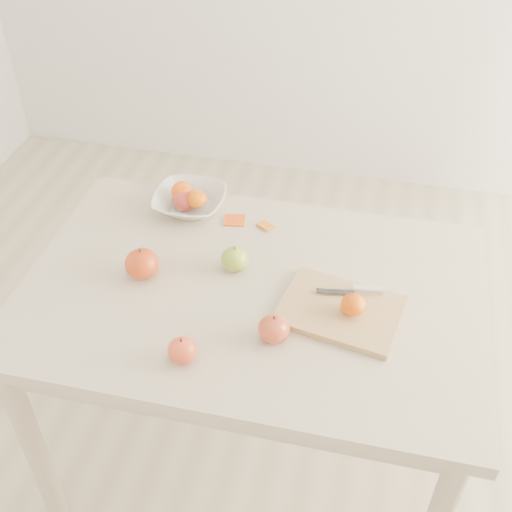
# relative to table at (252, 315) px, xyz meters

# --- Properties ---
(ground) EXTENTS (3.50, 3.50, 0.00)m
(ground) POSITION_rel_table_xyz_m (0.00, 0.00, -0.65)
(ground) COLOR #C6B293
(ground) RESTS_ON ground
(table) EXTENTS (1.20, 0.80, 0.75)m
(table) POSITION_rel_table_xyz_m (0.00, 0.00, 0.00)
(table) COLOR beige
(table) RESTS_ON ground
(cutting_board) EXTENTS (0.33, 0.26, 0.02)m
(cutting_board) POSITION_rel_table_xyz_m (0.23, -0.04, 0.11)
(cutting_board) COLOR tan
(cutting_board) RESTS_ON table
(board_tangerine) EXTENTS (0.06, 0.06, 0.05)m
(board_tangerine) POSITION_rel_table_xyz_m (0.26, -0.05, 0.14)
(board_tangerine) COLOR #D24907
(board_tangerine) RESTS_ON cutting_board
(fruit_bowl) EXTENTS (0.21, 0.21, 0.05)m
(fruit_bowl) POSITION_rel_table_xyz_m (-0.26, 0.30, 0.13)
(fruit_bowl) COLOR silver
(fruit_bowl) RESTS_ON table
(bowl_tangerine_near) EXTENTS (0.07, 0.07, 0.06)m
(bowl_tangerine_near) POSITION_rel_table_xyz_m (-0.29, 0.31, 0.15)
(bowl_tangerine_near) COLOR #DA5D07
(bowl_tangerine_near) RESTS_ON fruit_bowl
(bowl_tangerine_far) EXTENTS (0.06, 0.06, 0.05)m
(bowl_tangerine_far) POSITION_rel_table_xyz_m (-0.23, 0.29, 0.15)
(bowl_tangerine_far) COLOR #DB6007
(bowl_tangerine_far) RESTS_ON fruit_bowl
(orange_peel_a) EXTENTS (0.07, 0.05, 0.01)m
(orange_peel_a) POSITION_rel_table_xyz_m (-0.12, 0.27, 0.10)
(orange_peel_a) COLOR #DA4A0F
(orange_peel_a) RESTS_ON table
(orange_peel_b) EXTENTS (0.06, 0.05, 0.01)m
(orange_peel_b) POSITION_rel_table_xyz_m (-0.02, 0.26, 0.10)
(orange_peel_b) COLOR orange
(orange_peel_b) RESTS_ON table
(paring_knife) EXTENTS (0.17, 0.06, 0.01)m
(paring_knife) POSITION_rel_table_xyz_m (0.28, 0.03, 0.12)
(paring_knife) COLOR silver
(paring_knife) RESTS_ON cutting_board
(apple_green) EXTENTS (0.07, 0.07, 0.07)m
(apple_green) POSITION_rel_table_xyz_m (-0.06, 0.07, 0.13)
(apple_green) COLOR olive
(apple_green) RESTS_ON table
(apple_red_b) EXTENTS (0.09, 0.09, 0.08)m
(apple_red_b) POSITION_rel_table_xyz_m (-0.29, -0.01, 0.14)
(apple_red_b) COLOR maroon
(apple_red_b) RESTS_ON table
(apple_red_a) EXTENTS (0.08, 0.08, 0.07)m
(apple_red_a) POSITION_rel_table_xyz_m (-0.28, 0.30, 0.13)
(apple_red_a) COLOR maroon
(apple_red_a) RESTS_ON table
(apple_red_e) EXTENTS (0.08, 0.08, 0.07)m
(apple_red_e) POSITION_rel_table_xyz_m (0.09, -0.16, 0.13)
(apple_red_e) COLOR maroon
(apple_red_e) RESTS_ON table
(apple_red_c) EXTENTS (0.07, 0.07, 0.06)m
(apple_red_c) POSITION_rel_table_xyz_m (-0.10, -0.27, 0.13)
(apple_red_c) COLOR #A61E0F
(apple_red_c) RESTS_ON table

